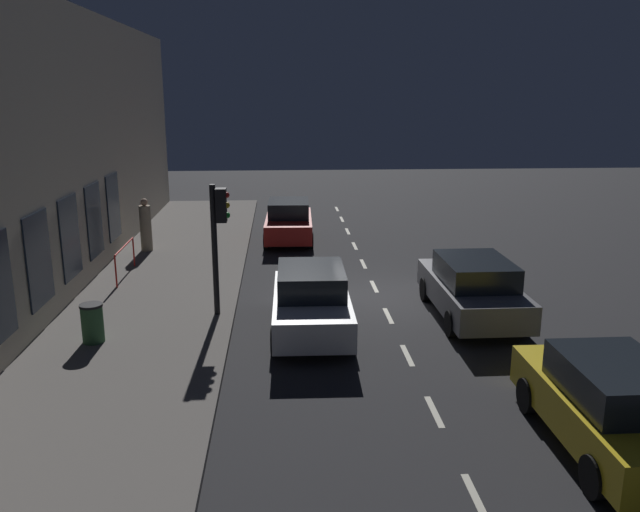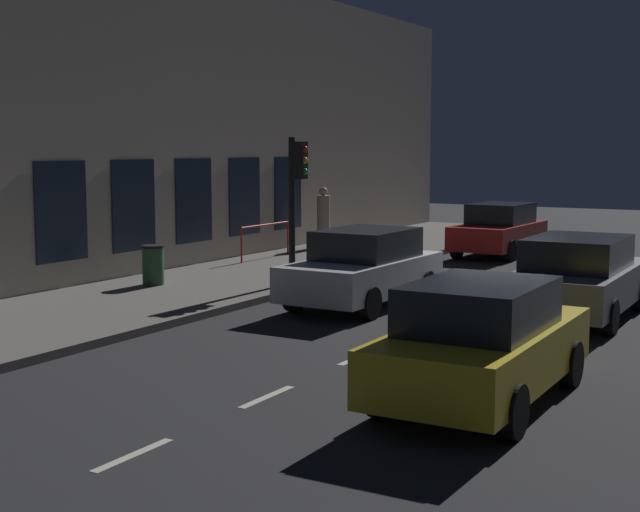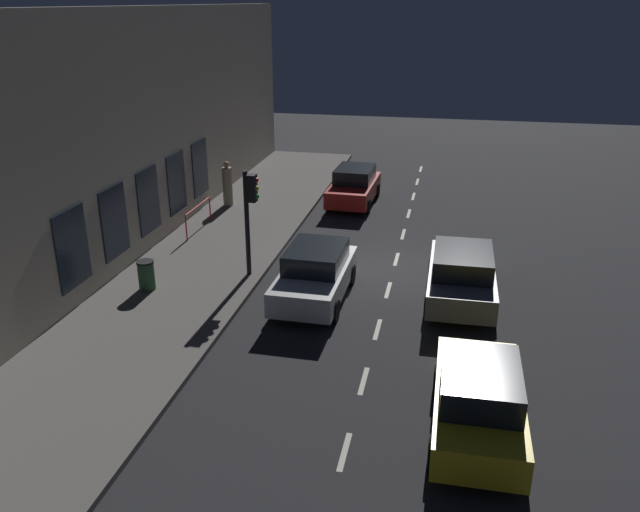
% 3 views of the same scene
% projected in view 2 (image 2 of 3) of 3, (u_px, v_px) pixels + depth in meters
% --- Properties ---
extents(ground_plane, '(60.00, 60.00, 0.00)m').
position_uv_depth(ground_plane, '(500.00, 296.00, 19.93)').
color(ground_plane, '#28282B').
extents(sidewalk, '(4.50, 32.00, 0.15)m').
position_uv_depth(sidewalk, '(264.00, 273.00, 23.02)').
color(sidewalk, slate).
rests_on(sidewalk, ground).
extents(building_facade, '(0.65, 32.00, 8.09)m').
position_uv_depth(building_facade, '(183.00, 118.00, 23.81)').
color(building_facade, '#B2A893').
rests_on(building_facade, ground).
extents(lane_centre_line, '(0.12, 27.20, 0.01)m').
position_uv_depth(lane_centre_line, '(514.00, 289.00, 20.79)').
color(lane_centre_line, beige).
rests_on(lane_centre_line, ground).
extents(traffic_light, '(0.49, 0.32, 3.34)m').
position_uv_depth(traffic_light, '(296.00, 185.00, 20.42)').
color(traffic_light, black).
rests_on(traffic_light, sidewalk).
extents(parked_car_0, '(1.96, 4.19, 1.58)m').
position_uv_depth(parked_car_0, '(363.00, 268.00, 18.61)').
color(parked_car_0, silver).
rests_on(parked_car_0, ground).
extents(parked_car_1, '(1.85, 4.16, 1.58)m').
position_uv_depth(parked_car_1, '(482.00, 342.00, 11.52)').
color(parked_car_1, gold).
rests_on(parked_car_1, ground).
extents(parked_car_2, '(1.93, 4.09, 1.58)m').
position_uv_depth(parked_car_2, '(499.00, 230.00, 27.21)').
color(parked_car_2, red).
rests_on(parked_car_2, ground).
extents(parked_car_3, '(2.00, 4.47, 1.58)m').
position_uv_depth(parked_car_3, '(579.00, 277.00, 17.24)').
color(parked_car_3, slate).
rests_on(parked_car_3, ground).
extents(pedestrian_0, '(0.55, 0.55, 1.88)m').
position_uv_depth(pedestrian_0, '(323.00, 220.00, 28.19)').
color(pedestrian_0, gray).
rests_on(pedestrian_0, sidewalk).
extents(trash_bin, '(0.52, 0.52, 0.91)m').
position_uv_depth(trash_bin, '(153.00, 265.00, 20.50)').
color(trash_bin, '#2D5633').
rests_on(trash_bin, sidewalk).
extents(red_railing, '(0.05, 2.42, 0.97)m').
position_uv_depth(red_railing, '(265.00, 232.00, 25.34)').
color(red_railing, red).
rests_on(red_railing, sidewalk).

